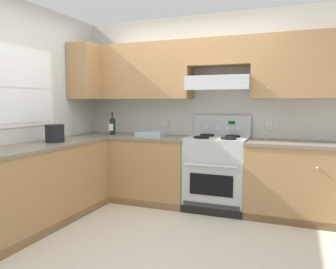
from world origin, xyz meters
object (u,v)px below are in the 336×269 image
Objects in this scene: stove at (217,172)px; bowl at (151,135)px; bucket at (55,133)px; wine_bottle at (112,125)px.

stove reaches higher than bowl.
stove is 2.05m from bucket.
wine_bottle is 0.94× the size of bowl.
wine_bottle is (-1.53, -0.01, 0.57)m from stove.
bucket is at bearing -130.49° from bowl.
wine_bottle is at bearing -179.75° from stove.
wine_bottle reaches higher than bucket.
stove is at bearing 0.25° from wine_bottle.
stove is 5.22× the size of bucket.
wine_bottle is at bearing 173.03° from bowl.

